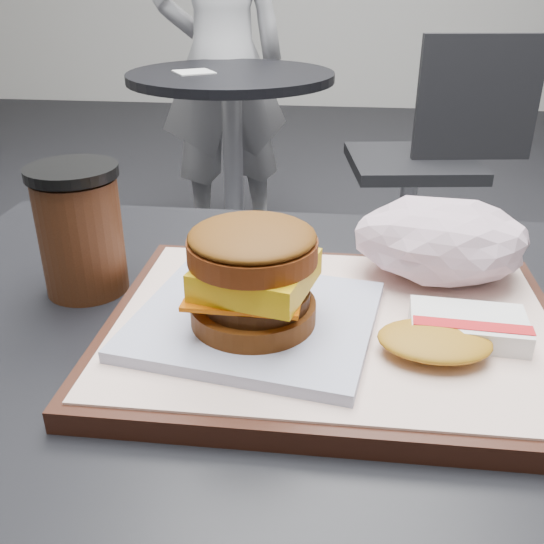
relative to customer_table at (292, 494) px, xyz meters
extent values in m
cube|color=black|center=(0.00, 0.00, 0.17)|extent=(0.80, 0.60, 0.04)
cube|color=black|center=(0.03, 0.00, 0.19)|extent=(0.38, 0.28, 0.02)
cube|color=silver|center=(0.03, 0.00, 0.20)|extent=(0.36, 0.26, 0.00)
cube|color=silver|center=(-0.03, -0.02, 0.21)|extent=(0.22, 0.20, 0.01)
cylinder|color=#602F0D|center=(-0.03, -0.03, 0.22)|extent=(0.12, 0.12, 0.02)
cylinder|color=#351808|center=(-0.03, -0.03, 0.24)|extent=(0.10, 0.10, 0.01)
cube|color=#D35A07|center=(-0.04, -0.02, 0.25)|extent=(0.09, 0.09, 0.00)
cube|color=yellow|center=(-0.03, -0.03, 0.26)|extent=(0.10, 0.10, 0.02)
cylinder|color=maroon|center=(-0.03, -0.03, 0.28)|extent=(0.12, 0.12, 0.02)
ellipsoid|color=brown|center=(-0.03, -0.03, 0.29)|extent=(0.11, 0.11, 0.02)
cube|color=white|center=(0.14, -0.01, 0.21)|extent=(0.09, 0.06, 0.02)
cube|color=red|center=(0.14, -0.03, 0.22)|extent=(0.09, 0.02, 0.00)
ellipsoid|color=#BF861E|center=(0.11, -0.04, 0.22)|extent=(0.09, 0.06, 0.01)
cylinder|color=#3E1E0F|center=(-0.21, 0.06, 0.24)|extent=(0.08, 0.08, 0.11)
cylinder|color=black|center=(-0.21, 0.06, 0.31)|extent=(0.08, 0.08, 0.01)
cylinder|color=black|center=(-0.35, 1.65, -0.57)|extent=(0.44, 0.44, 0.02)
cylinder|color=#A5A5AA|center=(-0.35, 1.65, -0.21)|extent=(0.07, 0.07, 0.70)
cylinder|color=black|center=(-0.35, 1.65, 0.15)|extent=(0.70, 0.70, 0.03)
cube|color=white|center=(-0.47, 1.62, 0.17)|extent=(0.16, 0.16, 0.00)
cylinder|color=#B2B2B8|center=(0.28, 1.65, -0.36)|extent=(0.06, 0.06, 0.44)
cube|color=black|center=(0.28, 1.65, -0.12)|extent=(0.47, 0.47, 0.04)
cube|color=black|center=(0.47, 1.65, 0.10)|extent=(0.40, 0.08, 0.40)
imported|color=silver|center=(-0.46, 2.06, 0.15)|extent=(0.63, 0.53, 1.47)
camera|label=1|loc=(0.03, -0.44, 0.47)|focal=40.00mm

